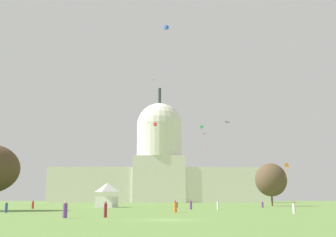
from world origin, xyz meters
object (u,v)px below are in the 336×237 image
(kite_pink_low, at_px, (202,136))
(kite_magenta_high, at_px, (153,80))
(kite_green_mid, at_px, (202,127))
(tree_east_far, at_px, (271,180))
(event_tent, at_px, (107,195))
(kite_red_mid, at_px, (155,124))
(kite_blue_high, at_px, (166,27))
(person_white_near_tent, at_px, (218,205))
(person_purple_edge_east, at_px, (262,205))
(person_white_back_left, at_px, (294,208))
(capitol_building, at_px, (159,168))
(person_red_front_right, at_px, (33,205))
(person_purple_aisle_center, at_px, (191,205))
(kite_orange_low, at_px, (287,166))
(person_orange_back_center, at_px, (175,207))
(kite_black_mid, at_px, (226,124))
(person_teal_mid_right, at_px, (177,204))
(person_maroon_lawn_far_right, at_px, (105,210))
(person_purple_mid_left, at_px, (65,210))
(person_denim_near_tree_east, at_px, (6,208))
(kite_white_low, at_px, (154,171))

(kite_pink_low, xyz_separation_m, kite_magenta_high, (-12.37, 104.55, 43.82))
(kite_green_mid, bearing_deg, tree_east_far, 32.83)
(event_tent, height_order, kite_red_mid, kite_red_mid)
(kite_blue_high, bearing_deg, person_white_near_tent, -20.87)
(person_white_near_tent, distance_m, kite_red_mid, 85.29)
(person_white_near_tent, height_order, kite_red_mid, kite_red_mid)
(person_purple_edge_east, bearing_deg, kite_red_mid, 127.66)
(kite_magenta_high, bearing_deg, person_white_back_left, -3.39)
(person_purple_edge_east, height_order, kite_red_mid, kite_red_mid)
(event_tent, height_order, person_purple_edge_east, event_tent)
(kite_green_mid, bearing_deg, capitol_building, -140.45)
(event_tent, distance_m, person_red_front_right, 19.12)
(person_white_near_tent, bearing_deg, person_purple_aisle_center, -34.61)
(person_red_front_right, bearing_deg, kite_orange_low, 104.47)
(tree_east_far, bearing_deg, kite_pink_low, -121.99)
(person_orange_back_center, bearing_deg, kite_black_mid, -89.35)
(person_purple_edge_east, relative_size, person_white_back_left, 0.94)
(person_purple_edge_east, distance_m, person_teal_mid_right, 19.30)
(person_white_back_left, bearing_deg, person_maroon_lawn_far_right, 153.69)
(person_white_near_tent, bearing_deg, capitol_building, -93.23)
(person_purple_aisle_center, bearing_deg, person_purple_mid_left, 77.49)
(kite_red_mid, distance_m, kite_green_mid, 29.13)
(person_teal_mid_right, xyz_separation_m, kite_blue_high, (-2.47, 3.02, 44.94))
(person_orange_back_center, relative_size, kite_magenta_high, 1.21)
(capitol_building, height_order, person_denim_near_tree_east, capitol_building)
(person_maroon_lawn_far_right, height_order, person_red_front_right, person_maroon_lawn_far_right)
(person_orange_back_center, bearing_deg, capitol_building, -68.36)
(person_white_back_left, bearing_deg, capitol_building, 44.79)
(kite_white_low, bearing_deg, person_purple_mid_left, -122.18)
(person_orange_back_center, relative_size, kite_orange_low, 0.47)
(person_purple_edge_east, height_order, kite_black_mid, kite_black_mid)
(tree_east_far, xyz_separation_m, kite_green_mid, (-13.17, 61.20, 26.55))
(person_orange_back_center, bearing_deg, person_teal_mid_right, -72.20)
(person_purple_edge_east, relative_size, person_teal_mid_right, 0.99)
(person_purple_edge_east, xyz_separation_m, person_teal_mid_right, (-19.23, 1.63, 0.05))
(person_purple_mid_left, xyz_separation_m, person_teal_mid_right, (13.54, 49.60, -0.06))
(kite_pink_low, distance_m, kite_green_mid, 100.89)
(person_white_back_left, xyz_separation_m, kite_white_low, (-21.39, 103.61, 12.24))
(person_red_front_right, relative_size, person_purple_mid_left, 0.98)
(person_purple_edge_east, relative_size, person_white_near_tent, 0.89)
(kite_magenta_high, bearing_deg, person_orange_back_center, -10.55)
(person_purple_edge_east, relative_size, kite_magenta_high, 1.06)
(kite_green_mid, relative_size, kite_orange_low, 0.75)
(kite_orange_low, bearing_deg, person_denim_near_tree_east, -107.86)
(capitol_building, xyz_separation_m, person_maroon_lawn_far_right, (-4.46, -186.69, -19.22))
(person_white_back_left, bearing_deg, person_purple_mid_left, 152.26)
(kite_black_mid, height_order, kite_white_low, kite_black_mid)
(person_red_front_right, xyz_separation_m, kite_green_mid, (44.12, 91.10, 33.11))
(kite_orange_low, bearing_deg, person_red_front_right, -129.37)
(person_purple_aisle_center, xyz_separation_m, kite_orange_low, (24.92, 18.89, 8.96))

